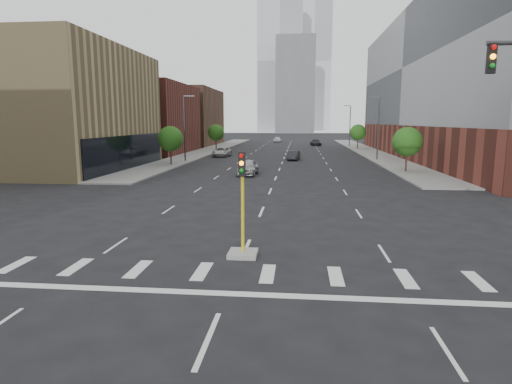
# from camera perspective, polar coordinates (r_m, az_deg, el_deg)

# --- Properties ---
(sidewalk_left_far) EXTENTS (5.00, 92.00, 0.15)m
(sidewalk_left_far) POSITION_cam_1_polar(r_m,az_deg,el_deg) (84.16, -6.14, 5.61)
(sidewalk_left_far) COLOR gray
(sidewalk_left_far) RESTS_ON ground
(sidewalk_right_far) EXTENTS (5.00, 92.00, 0.15)m
(sidewalk_right_far) POSITION_cam_1_polar(r_m,az_deg,el_deg) (83.34, 14.58, 5.32)
(sidewalk_right_far) COLOR gray
(sidewalk_right_far) RESTS_ON ground
(building_left_mid) EXTENTS (20.00, 24.00, 14.00)m
(building_left_mid) POSITION_cam_1_polar(r_m,az_deg,el_deg) (56.66, -26.38, 9.87)
(building_left_mid) COLOR tan
(building_left_mid) RESTS_ON ground
(building_left_far_a) EXTENTS (20.00, 22.00, 12.00)m
(building_left_far_a) POSITION_cam_1_polar(r_m,az_deg,el_deg) (79.94, -16.34, 9.33)
(building_left_far_a) COLOR brown
(building_left_far_a) RESTS_ON ground
(building_left_far_b) EXTENTS (20.00, 24.00, 13.00)m
(building_left_far_b) POSITION_cam_1_polar(r_m,az_deg,el_deg) (104.52, -10.96, 9.75)
(building_left_far_b) COLOR brown
(building_left_far_b) RESTS_ON ground
(building_right_main) EXTENTS (24.00, 70.00, 22.00)m
(building_right_main) POSITION_cam_1_polar(r_m,az_deg,el_deg) (73.61, 28.16, 12.54)
(building_right_main) COLOR brown
(building_right_main) RESTS_ON ground
(tower_left) EXTENTS (22.00, 22.00, 70.00)m
(tower_left) POSITION_cam_1_polar(r_m,az_deg,el_deg) (230.29, 3.29, 16.75)
(tower_left) COLOR #B2B7BC
(tower_left) RESTS_ON ground
(tower_right) EXTENTS (20.00, 20.00, 80.00)m
(tower_right) POSITION_cam_1_polar(r_m,az_deg,el_deg) (270.49, 7.67, 16.66)
(tower_right) COLOR #B2B7BC
(tower_right) RESTS_ON ground
(tower_mid) EXTENTS (18.00, 18.00, 44.00)m
(tower_mid) POSITION_cam_1_polar(r_m,az_deg,el_deg) (208.84, 5.27, 13.89)
(tower_mid) COLOR slate
(tower_mid) RESTS_ON ground
(median_traffic_signal) EXTENTS (1.20, 1.20, 4.40)m
(median_traffic_signal) POSITION_cam_1_polar(r_m,az_deg,el_deg) (17.91, -1.79, -5.59)
(median_traffic_signal) COLOR #999993
(median_traffic_signal) RESTS_ON ground
(streetlight_right_a) EXTENTS (1.60, 0.22, 9.07)m
(streetlight_right_a) POSITION_cam_1_polar(r_m,az_deg,el_deg) (64.15, 15.92, 8.54)
(streetlight_right_a) COLOR #2D2D30
(streetlight_right_a) RESTS_ON ground
(streetlight_right_b) EXTENTS (1.60, 0.22, 9.07)m
(streetlight_right_b) POSITION_cam_1_polar(r_m,az_deg,el_deg) (98.81, 12.37, 8.87)
(streetlight_right_b) COLOR #2D2D30
(streetlight_right_b) RESTS_ON ground
(streetlight_left) EXTENTS (1.60, 0.22, 9.07)m
(streetlight_left) POSITION_cam_1_polar(r_m,az_deg,el_deg) (60.26, -9.45, 8.73)
(streetlight_left) COLOR #2D2D30
(streetlight_left) RESTS_ON ground
(tree_left_near) EXTENTS (3.20, 3.20, 4.85)m
(tree_left_near) POSITION_cam_1_polar(r_m,az_deg,el_deg) (55.66, -11.35, 6.96)
(tree_left_near) COLOR #382619
(tree_left_near) RESTS_ON ground
(tree_left_far) EXTENTS (3.20, 3.20, 4.85)m
(tree_left_far) POSITION_cam_1_polar(r_m,az_deg,el_deg) (84.79, -5.37, 7.89)
(tree_left_far) COLOR #382619
(tree_left_far) RESTS_ON ground
(tree_right_near) EXTENTS (3.20, 3.20, 4.85)m
(tree_right_near) POSITION_cam_1_polar(r_m,az_deg,el_deg) (49.63, 19.52, 6.33)
(tree_right_near) COLOR #382619
(tree_right_near) RESTS_ON ground
(tree_right_far) EXTENTS (3.20, 3.20, 4.85)m
(tree_right_far) POSITION_cam_1_polar(r_m,az_deg,el_deg) (88.98, 13.44, 7.75)
(tree_right_far) COLOR #382619
(tree_right_far) RESTS_ON ground
(car_near_left) EXTENTS (2.04, 4.87, 1.65)m
(car_near_left) POSITION_cam_1_polar(r_m,az_deg,el_deg) (45.12, -1.11, 3.34)
(car_near_left) COLOR #9F9FA3
(car_near_left) RESTS_ON ground
(car_mid_right) EXTENTS (1.98, 4.27, 1.36)m
(car_mid_right) POSITION_cam_1_polar(r_m,az_deg,el_deg) (62.65, 5.04, 4.88)
(car_mid_right) COLOR black
(car_mid_right) RESTS_ON ground
(car_far_left) EXTENTS (2.47, 5.36, 1.49)m
(car_far_left) POSITION_cam_1_polar(r_m,az_deg,el_deg) (69.17, -4.60, 5.37)
(car_far_left) COLOR #B5B5B5
(car_far_left) RESTS_ON ground
(car_deep_right) EXTENTS (2.67, 5.26, 1.46)m
(car_deep_right) POSITION_cam_1_polar(r_m,az_deg,el_deg) (100.56, 7.96, 6.56)
(car_deep_right) COLOR black
(car_deep_right) RESTS_ON ground
(car_distant) EXTENTS (2.08, 4.63, 1.54)m
(car_distant) POSITION_cam_1_polar(r_m,az_deg,el_deg) (114.63, 2.86, 7.00)
(car_distant) COLOR silver
(car_distant) RESTS_ON ground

